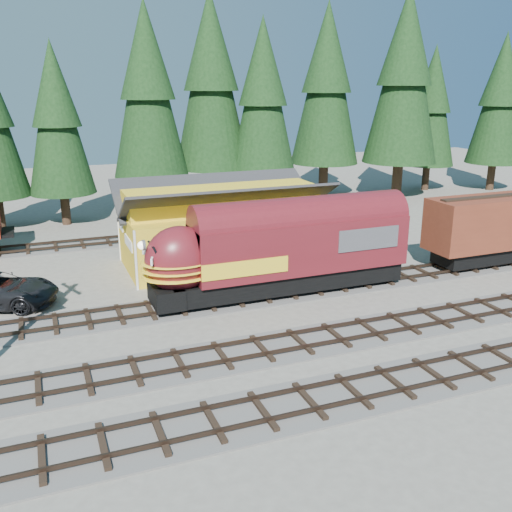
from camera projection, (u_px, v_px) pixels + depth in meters
name	position (u px, v px, depth m)	size (l,w,h in m)	color
ground	(293.00, 325.00, 26.99)	(120.00, 120.00, 0.00)	#6B665B
track_siding	(417.00, 274.00, 34.03)	(68.00, 3.20, 0.33)	#4C4947
track_main_south	(490.00, 309.00, 28.69)	(68.00, 3.20, 0.33)	#4C4947
track_spur	(53.00, 247.00, 39.50)	(32.00, 3.20, 0.33)	#4C4947
depot	(223.00, 217.00, 35.47)	(12.80, 7.00, 5.30)	gold
conifer_backdrop	(239.00, 94.00, 48.63)	(78.85, 21.23, 17.15)	black
locomotive	(274.00, 254.00, 30.12)	(14.59, 2.90, 3.97)	black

